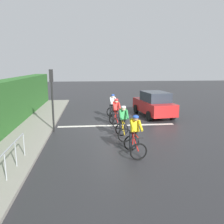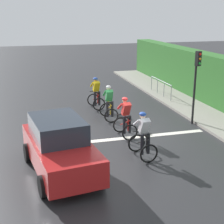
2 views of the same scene
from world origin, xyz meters
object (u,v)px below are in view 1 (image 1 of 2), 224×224
Objects in this scene: pedestrian_railing_kerbside at (10,154)px; cyclist_fourth at (113,107)px; traffic_light_near_crossing at (52,91)px; cyclist_second at (123,123)px; cyclist_mid at (116,113)px; car_red at (154,104)px; cyclist_lead at (135,136)px.

cyclist_fourth is at bearing -117.12° from pedestrian_railing_kerbside.
pedestrian_railing_kerbside is (0.58, 5.16, -1.45)m from traffic_light_near_crossing.
pedestrian_railing_kerbside is at bearing 62.88° from cyclist_fourth.
cyclist_fourth is at bearing -89.33° from cyclist_second.
car_red reaches higher than cyclist_mid.
cyclist_fourth is (0.20, -6.62, 0.00)m from cyclist_lead.
car_red is (-2.98, -2.46, 0.08)m from cyclist_mid.
traffic_light_near_crossing is at bearing 39.15° from cyclist_fourth.
traffic_light_near_crossing reaches higher than pedestrian_railing_kerbside.
cyclist_fourth is (0.05, -4.51, 0.00)m from cyclist_second.
cyclist_lead is 0.39× the size of car_red.
cyclist_fourth reaches higher than pedestrian_railing_kerbside.
car_red reaches higher than cyclist_lead.
cyclist_lead is 2.11m from cyclist_second.
cyclist_fourth is 4.77m from traffic_light_near_crossing.
cyclist_mid is 3.85m from traffic_light_near_crossing.
cyclist_mid is at bearing -87.11° from cyclist_lead.
cyclist_second is 0.39× the size of car_red.
pedestrian_railing_kerbside is at bearing 55.20° from cyclist_mid.
cyclist_second is at bearing 155.45° from traffic_light_near_crossing.
cyclist_lead is at bearing 91.73° from cyclist_fourth.
cyclist_second is 0.55× the size of pedestrian_railing_kerbside.
cyclist_second is 5.45m from pedestrian_railing_kerbside.
cyclist_mid and cyclist_fourth have the same top height.
cyclist_lead is at bearing 92.89° from cyclist_mid.
cyclist_second is 5.63m from car_red.
cyclist_mid is 0.55× the size of pedestrian_railing_kerbside.
cyclist_lead is at bearing 134.88° from traffic_light_near_crossing.
car_red is (-2.75, -6.93, 0.08)m from cyclist_lead.
cyclist_fourth is at bearing -140.85° from traffic_light_near_crossing.
car_red is 1.42× the size of pedestrian_railing_kerbside.
car_red is at bearing -111.67° from cyclist_lead.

